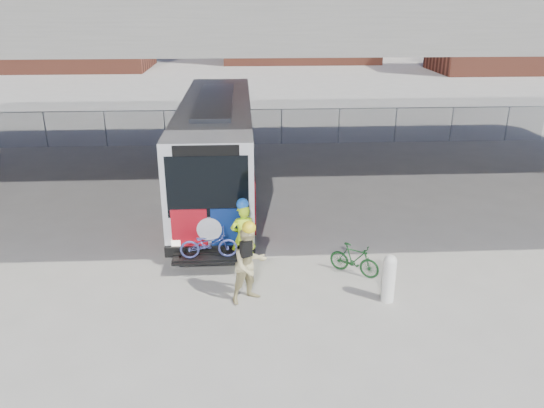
{
  "coord_description": "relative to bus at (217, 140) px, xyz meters",
  "views": [
    {
      "loc": [
        -1.0,
        -14.96,
        7.12
      ],
      "look_at": [
        -0.21,
        -0.79,
        1.6
      ],
      "focal_mm": 35.0,
      "sensor_mm": 36.0,
      "label": 1
    }
  ],
  "objects": [
    {
      "name": "bus",
      "position": [
        0.0,
        0.0,
        0.0
      ],
      "size": [
        2.67,
        12.9,
        3.69
      ],
      "color": "silver",
      "rests_on": "ground"
    },
    {
      "name": "brick_buildings",
      "position": [
        3.23,
        43.5,
        3.31
      ],
      "size": [
        54.0,
        22.0,
        12.0
      ],
      "color": "brown",
      "rests_on": "ground"
    },
    {
      "name": "bollard",
      "position": [
        4.54,
        -8.28,
        -1.43
      ],
      "size": [
        0.33,
        0.33,
        1.27
      ],
      "color": "white",
      "rests_on": "ground"
    },
    {
      "name": "cyclist_hivis",
      "position": [
        0.95,
        -6.34,
        -1.1
      ],
      "size": [
        0.78,
        0.59,
        2.1
      ],
      "rotation": [
        0.0,
        0.0,
        3.35
      ],
      "color": "#BDF419",
      "rests_on": "ground"
    },
    {
      "name": "cyclist_tan",
      "position": [
        1.09,
        -8.05,
        -1.09
      ],
      "size": [
        1.2,
        1.13,
        2.16
      ],
      "rotation": [
        0.0,
        0.0,
        0.53
      ],
      "color": "tan",
      "rests_on": "ground"
    },
    {
      "name": "ground",
      "position": [
        2.0,
        -4.73,
        -2.11
      ],
      "size": [
        160.0,
        160.0,
        0.0
      ],
      "primitive_type": "plane",
      "color": "#9E9991",
      "rests_on": "ground"
    },
    {
      "name": "chainlink_fence",
      "position": [
        2.0,
        7.27,
        -0.69
      ],
      "size": [
        30.0,
        0.06,
        30.0
      ],
      "color": "gray",
      "rests_on": "ground"
    },
    {
      "name": "overpass",
      "position": [
        2.0,
        -0.73,
        4.43
      ],
      "size": [
        40.0,
        16.0,
        7.95
      ],
      "color": "#605E59",
      "rests_on": "ground"
    },
    {
      "name": "bike_parked",
      "position": [
        3.98,
        -6.86,
        -1.67
      ],
      "size": [
        1.43,
        1.19,
        0.88
      ],
      "primitive_type": "imported",
      "rotation": [
        0.0,
        0.0,
        0.95
      ],
      "color": "#14411A",
      "rests_on": "ground"
    }
  ]
}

